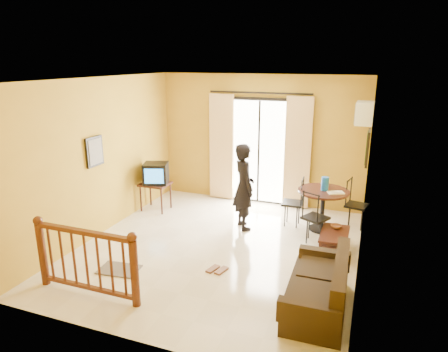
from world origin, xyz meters
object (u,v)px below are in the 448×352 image
at_px(dining_table, 323,198).
at_px(standing_person, 244,187).
at_px(television, 156,173).
at_px(coffee_table, 334,239).
at_px(sofa, 321,290).

xyz_separation_m(dining_table, standing_person, (-1.40, -0.42, 0.20)).
height_order(television, standing_person, standing_person).
xyz_separation_m(television, standing_person, (2.00, -0.25, 0.01)).
height_order(coffee_table, sofa, sofa).
distance_m(television, sofa, 4.45).
distance_m(coffee_table, standing_person, 1.87).
distance_m(television, standing_person, 2.02).
bearing_deg(coffee_table, dining_table, 109.78).
relative_size(dining_table, standing_person, 0.58).
bearing_deg(dining_table, standing_person, -163.31).
bearing_deg(dining_table, sofa, -83.04).
bearing_deg(standing_person, dining_table, -110.24).
relative_size(television, sofa, 0.39).
height_order(television, dining_table, television).
distance_m(television, coffee_table, 3.83).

